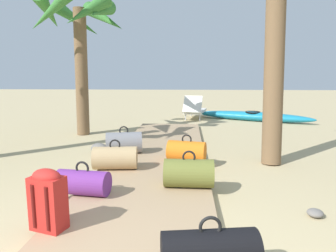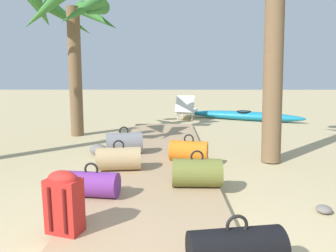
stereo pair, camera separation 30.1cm
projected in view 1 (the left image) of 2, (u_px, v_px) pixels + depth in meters
ground_plane at (153, 174)px, 4.45m from camera, size 60.00×60.00×0.00m
boardwalk at (158, 159)px, 5.16m from camera, size 1.61×7.27×0.08m
duffel_bag_black at (210, 249)px, 2.12m from camera, size 0.72×0.38×0.39m
duffel_bag_olive at (189, 173)px, 3.70m from camera, size 0.61×0.36×0.46m
duffel_bag_tan at (115, 158)px, 4.42m from camera, size 0.67×0.40×0.45m
duffel_bag_purple at (83, 182)px, 3.46m from camera, size 0.63×0.36×0.40m
backpack_red at (48, 198)px, 2.65m from camera, size 0.34×0.26×0.56m
duffel_bag_grey at (124, 143)px, 5.35m from camera, size 0.69×0.50×0.49m
duffel_bag_orange at (187, 151)px, 4.85m from camera, size 0.66×0.45×0.44m
palm_tree_far_left at (79, 27)px, 7.16m from camera, size 2.21×2.38×3.45m
lounge_chair at (195, 109)px, 10.32m from camera, size 0.86×1.60×0.81m
kayak at (253, 116)px, 9.88m from camera, size 3.65×2.10×0.31m
rock_left_far at (99, 149)px, 5.59m from camera, size 0.46×0.44×0.21m
rock_right_near at (315, 213)px, 3.09m from camera, size 0.17×0.17×0.08m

